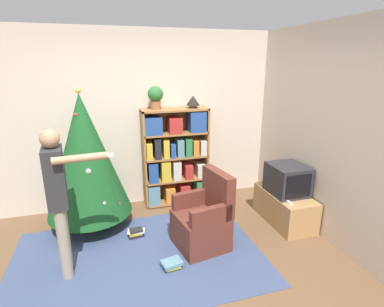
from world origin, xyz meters
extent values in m
plane|color=brown|center=(0.00, 0.00, 0.00)|extent=(14.00, 14.00, 0.00)
cube|color=beige|center=(0.00, 1.92, 1.30)|extent=(8.00, 0.10, 2.60)
cube|color=beige|center=(2.02, 0.00, 1.30)|extent=(0.10, 8.00, 2.60)
cube|color=#3D4C70|center=(-0.32, 0.41, 0.00)|extent=(2.77, 1.83, 0.01)
cube|color=#A8703D|center=(-0.05, 1.69, 0.74)|extent=(0.03, 0.31, 1.48)
cube|color=#A8703D|center=(0.91, 1.69, 0.74)|extent=(0.03, 0.31, 1.48)
cube|color=#A8703D|center=(0.43, 1.69, 1.47)|extent=(0.99, 0.31, 0.03)
cube|color=#A8703D|center=(0.43, 1.84, 0.74)|extent=(0.99, 0.01, 1.48)
cube|color=#A8703D|center=(0.43, 1.69, 0.03)|extent=(0.96, 0.31, 0.03)
cube|color=#5B899E|center=(0.06, 1.66, 0.19)|extent=(0.18, 0.24, 0.30)
cube|color=orange|center=(0.32, 1.68, 0.16)|extent=(0.15, 0.29, 0.23)
cube|color=#B22D28|center=(0.55, 1.66, 0.17)|extent=(0.15, 0.25, 0.24)
cube|color=#2D7A42|center=(0.80, 1.66, 0.19)|extent=(0.14, 0.24, 0.29)
cube|color=#A8703D|center=(0.43, 1.69, 0.39)|extent=(0.96, 0.31, 0.03)
cube|color=#284C93|center=(0.07, 1.68, 0.56)|extent=(0.14, 0.28, 0.30)
cube|color=gold|center=(0.26, 1.66, 0.56)|extent=(0.14, 0.25, 0.31)
cube|color=beige|center=(0.43, 1.67, 0.55)|extent=(0.12, 0.26, 0.29)
cube|color=#B22D28|center=(0.61, 1.67, 0.52)|extent=(0.12, 0.27, 0.22)
cube|color=beige|center=(0.81, 1.66, 0.51)|extent=(0.13, 0.24, 0.21)
cube|color=#A8703D|center=(0.43, 1.69, 0.76)|extent=(0.96, 0.31, 0.03)
cube|color=gold|center=(0.02, 1.68, 0.89)|extent=(0.09, 0.29, 0.24)
cube|color=#232328|center=(0.14, 1.67, 0.92)|extent=(0.09, 0.28, 0.30)
cube|color=gold|center=(0.27, 1.68, 0.91)|extent=(0.08, 0.28, 0.28)
cube|color=#284C93|center=(0.37, 1.65, 0.88)|extent=(0.07, 0.23, 0.21)
cube|color=#5B899E|center=(0.48, 1.67, 0.90)|extent=(0.10, 0.27, 0.26)
cube|color=#2D7A42|center=(0.61, 1.66, 0.91)|extent=(0.10, 0.26, 0.27)
cube|color=orange|center=(0.72, 1.64, 0.89)|extent=(0.09, 0.22, 0.23)
cube|color=beige|center=(0.84, 1.67, 0.88)|extent=(0.10, 0.27, 0.22)
cube|color=#A8703D|center=(0.43, 1.69, 1.12)|extent=(0.96, 0.31, 0.03)
cube|color=#284C93|center=(0.09, 1.67, 1.26)|extent=(0.25, 0.26, 0.25)
cube|color=#B22D28|center=(0.42, 1.68, 1.25)|extent=(0.19, 0.29, 0.23)
cube|color=#284C93|center=(0.75, 1.68, 1.29)|extent=(0.24, 0.28, 0.30)
cube|color=tan|center=(1.72, 0.66, 0.21)|extent=(0.47, 0.92, 0.43)
cube|color=#28282D|center=(1.72, 0.66, 0.63)|extent=(0.44, 0.50, 0.40)
cube|color=black|center=(1.72, 0.41, 0.63)|extent=(0.36, 0.01, 0.31)
cube|color=white|center=(1.58, 0.39, 0.44)|extent=(0.04, 0.12, 0.02)
cylinder|color=#4C3323|center=(-0.83, 1.29, 0.05)|extent=(0.36, 0.36, 0.10)
cylinder|color=brown|center=(-0.83, 1.29, 0.16)|extent=(0.08, 0.08, 0.12)
cone|color=#195123|center=(-0.83, 1.29, 1.00)|extent=(1.08, 1.08, 1.56)
sphere|color=silver|center=(-0.80, 1.00, 0.89)|extent=(0.07, 0.07, 0.07)
sphere|color=red|center=(-0.88, 1.22, 1.54)|extent=(0.04, 0.04, 0.04)
sphere|color=red|center=(-0.69, 1.70, 0.44)|extent=(0.06, 0.06, 0.06)
sphere|color=silver|center=(-0.65, 0.91, 0.50)|extent=(0.05, 0.05, 0.05)
sphere|color=red|center=(-0.48, 1.01, 0.41)|extent=(0.05, 0.05, 0.05)
sphere|color=#E5CC4C|center=(-0.83, 1.29, 1.81)|extent=(0.07, 0.07, 0.07)
cube|color=brown|center=(0.43, 0.44, 0.21)|extent=(0.65, 0.65, 0.42)
cube|color=brown|center=(0.65, 0.48, 0.67)|extent=(0.22, 0.57, 0.50)
cube|color=brown|center=(0.38, 0.67, 0.52)|extent=(0.51, 0.17, 0.20)
cube|color=brown|center=(0.47, 0.20, 0.52)|extent=(0.51, 0.17, 0.20)
cylinder|color=#9E937F|center=(-1.08, 0.48, 0.39)|extent=(0.11, 0.11, 0.78)
cylinder|color=#9E937F|center=(-1.06, 0.30, 0.39)|extent=(0.11, 0.11, 0.78)
cube|color=#2D2D33|center=(-1.07, 0.39, 1.07)|extent=(0.21, 0.34, 0.59)
cylinder|color=tan|center=(-1.09, 0.59, 1.04)|extent=(0.07, 0.07, 0.47)
cylinder|color=tan|center=(-0.81, 0.22, 1.30)|extent=(0.48, 0.12, 0.07)
cube|color=white|center=(-0.57, 0.24, 1.30)|extent=(0.11, 0.05, 0.03)
sphere|color=tan|center=(-1.07, 0.39, 1.46)|extent=(0.18, 0.18, 0.18)
cylinder|color=#935B38|center=(0.16, 1.69, 1.54)|extent=(0.14, 0.14, 0.12)
sphere|color=#2D7033|center=(0.16, 1.69, 1.70)|extent=(0.22, 0.22, 0.22)
cylinder|color=#473828|center=(0.71, 1.69, 1.50)|extent=(0.12, 0.12, 0.04)
cone|color=black|center=(0.71, 1.69, 1.59)|extent=(0.20, 0.20, 0.14)
cube|color=#232328|center=(-0.30, 0.86, 0.02)|extent=(0.20, 0.16, 0.04)
cube|color=gold|center=(-0.30, 0.87, 0.05)|extent=(0.16, 0.11, 0.02)
cube|color=beige|center=(-0.29, 0.88, 0.07)|extent=(0.23, 0.15, 0.02)
cube|color=#232328|center=(-0.29, 0.87, 0.09)|extent=(0.17, 0.12, 0.02)
cube|color=#2D7A42|center=(0.01, 0.14, 0.01)|extent=(0.20, 0.16, 0.02)
cube|color=gold|center=(0.00, 0.13, 0.04)|extent=(0.18, 0.16, 0.03)
cube|color=#5B899E|center=(0.00, 0.13, 0.07)|extent=(0.24, 0.20, 0.04)
camera|label=1|loc=(-0.58, -2.55, 2.13)|focal=28.00mm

